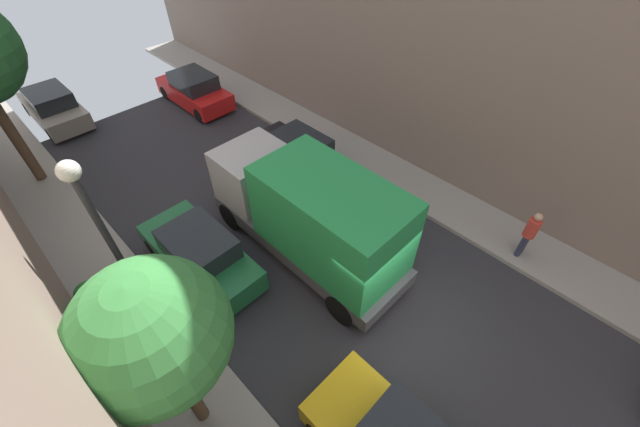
{
  "coord_description": "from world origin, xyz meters",
  "views": [
    {
      "loc": [
        -5.27,
        -2.47,
        9.5
      ],
      "look_at": [
        1.15,
        3.94,
        0.5
      ],
      "focal_mm": 21.47,
      "sensor_mm": 36.0,
      "label": 1
    }
  ],
  "objects_px": {
    "street_tree_0": "(153,335)",
    "parked_car_right_3": "(195,90)",
    "parked_car_left_4": "(54,107)",
    "potted_plant_0": "(90,295)",
    "parked_car_left_3": "(200,254)",
    "delivery_truck": "(310,215)",
    "pedestrian": "(529,233)",
    "parked_car_right_2": "(299,155)",
    "lamp_post": "(100,225)"
  },
  "relations": [
    {
      "from": "parked_car_left_4",
      "to": "parked_car_right_3",
      "type": "xyz_separation_m",
      "value": [
        5.4,
        -3.09,
        0.0
      ]
    },
    {
      "from": "street_tree_0",
      "to": "parked_car_right_2",
      "type": "bearing_deg",
      "value": 33.55
    },
    {
      "from": "street_tree_0",
      "to": "delivery_truck",
      "type": "bearing_deg",
      "value": 18.6
    },
    {
      "from": "parked_car_left_4",
      "to": "street_tree_0",
      "type": "distance_m",
      "value": 16.14
    },
    {
      "from": "parked_car_left_4",
      "to": "parked_car_right_3",
      "type": "bearing_deg",
      "value": -29.8
    },
    {
      "from": "pedestrian",
      "to": "lamp_post",
      "type": "bearing_deg",
      "value": 145.26
    },
    {
      "from": "delivery_truck",
      "to": "street_tree_0",
      "type": "relative_size",
      "value": 1.32
    },
    {
      "from": "parked_car_left_4",
      "to": "parked_car_right_3",
      "type": "relative_size",
      "value": 1.0
    },
    {
      "from": "potted_plant_0",
      "to": "parked_car_left_4",
      "type": "bearing_deg",
      "value": 75.58
    },
    {
      "from": "delivery_truck",
      "to": "pedestrian",
      "type": "xyz_separation_m",
      "value": [
        4.56,
        -4.66,
        -0.71
      ]
    },
    {
      "from": "potted_plant_0",
      "to": "parked_car_left_3",
      "type": "bearing_deg",
      "value": -16.63
    },
    {
      "from": "street_tree_0",
      "to": "lamp_post",
      "type": "bearing_deg",
      "value": 82.34
    },
    {
      "from": "parked_car_right_3",
      "to": "street_tree_0",
      "type": "bearing_deg",
      "value": -121.69
    },
    {
      "from": "pedestrian",
      "to": "street_tree_0",
      "type": "bearing_deg",
      "value": 162.88
    },
    {
      "from": "parked_car_left_4",
      "to": "potted_plant_0",
      "type": "xyz_separation_m",
      "value": [
        -2.88,
        -11.19,
        -0.01
      ]
    },
    {
      "from": "street_tree_0",
      "to": "parked_car_right_3",
      "type": "bearing_deg",
      "value": 58.31
    },
    {
      "from": "delivery_truck",
      "to": "potted_plant_0",
      "type": "distance_m",
      "value": 6.32
    },
    {
      "from": "parked_car_left_4",
      "to": "pedestrian",
      "type": "height_order",
      "value": "pedestrian"
    },
    {
      "from": "parked_car_left_4",
      "to": "pedestrian",
      "type": "bearing_deg",
      "value": -68.69
    },
    {
      "from": "pedestrian",
      "to": "potted_plant_0",
      "type": "xyz_separation_m",
      "value": [
        -10.14,
        7.43,
        -0.36
      ]
    },
    {
      "from": "parked_car_left_4",
      "to": "parked_car_right_2",
      "type": "relative_size",
      "value": 1.0
    },
    {
      "from": "pedestrian",
      "to": "parked_car_right_2",
      "type": "bearing_deg",
      "value": 102.95
    },
    {
      "from": "parked_car_right_2",
      "to": "pedestrian",
      "type": "xyz_separation_m",
      "value": [
        1.86,
        -8.11,
        0.35
      ]
    },
    {
      "from": "pedestrian",
      "to": "delivery_truck",
      "type": "bearing_deg",
      "value": 134.38
    },
    {
      "from": "delivery_truck",
      "to": "street_tree_0",
      "type": "distance_m",
      "value": 5.72
    },
    {
      "from": "parked_car_right_3",
      "to": "potted_plant_0",
      "type": "bearing_deg",
      "value": -135.64
    },
    {
      "from": "parked_car_left_3",
      "to": "parked_car_right_3",
      "type": "height_order",
      "value": "same"
    },
    {
      "from": "pedestrian",
      "to": "potted_plant_0",
      "type": "bearing_deg",
      "value": 143.77
    },
    {
      "from": "street_tree_0",
      "to": "potted_plant_0",
      "type": "xyz_separation_m",
      "value": [
        -0.52,
        4.47,
        -3.13
      ]
    },
    {
      "from": "parked_car_left_3",
      "to": "pedestrian",
      "type": "bearing_deg",
      "value": -42.13
    },
    {
      "from": "parked_car_right_3",
      "to": "street_tree_0",
      "type": "distance_m",
      "value": 15.09
    },
    {
      "from": "delivery_truck",
      "to": "potted_plant_0",
      "type": "relative_size",
      "value": 6.62
    },
    {
      "from": "parked_car_left_3",
      "to": "parked_car_right_2",
      "type": "height_order",
      "value": "same"
    },
    {
      "from": "parked_car_right_3",
      "to": "lamp_post",
      "type": "distance_m",
      "value": 12.05
    },
    {
      "from": "parked_car_right_3",
      "to": "delivery_truck",
      "type": "bearing_deg",
      "value": -103.96
    },
    {
      "from": "parked_car_right_2",
      "to": "pedestrian",
      "type": "bearing_deg",
      "value": -77.05
    },
    {
      "from": "parked_car_right_3",
      "to": "parked_car_left_3",
      "type": "bearing_deg",
      "value": -121.09
    },
    {
      "from": "parked_car_left_3",
      "to": "parked_car_left_4",
      "type": "xyz_separation_m",
      "value": [
        0.0,
        12.05,
        0.0
      ]
    },
    {
      "from": "parked_car_left_3",
      "to": "lamp_post",
      "type": "height_order",
      "value": "lamp_post"
    },
    {
      "from": "parked_car_right_2",
      "to": "lamp_post",
      "type": "height_order",
      "value": "lamp_post"
    },
    {
      "from": "parked_car_left_3",
      "to": "parked_car_left_4",
      "type": "height_order",
      "value": "same"
    },
    {
      "from": "parked_car_right_3",
      "to": "pedestrian",
      "type": "bearing_deg",
      "value": -83.15
    },
    {
      "from": "lamp_post",
      "to": "parked_car_left_3",
      "type": "bearing_deg",
      "value": 6.47
    },
    {
      "from": "delivery_truck",
      "to": "parked_car_right_3",
      "type": "bearing_deg",
      "value": 76.04
    },
    {
      "from": "parked_car_left_3",
      "to": "parked_car_right_2",
      "type": "distance_m",
      "value": 5.61
    },
    {
      "from": "street_tree_0",
      "to": "potted_plant_0",
      "type": "height_order",
      "value": "street_tree_0"
    },
    {
      "from": "parked_car_right_3",
      "to": "delivery_truck",
      "type": "xyz_separation_m",
      "value": [
        -2.7,
        -10.86,
        1.07
      ]
    },
    {
      "from": "parked_car_left_4",
      "to": "potted_plant_0",
      "type": "distance_m",
      "value": 11.55
    },
    {
      "from": "potted_plant_0",
      "to": "parked_car_right_3",
      "type": "bearing_deg",
      "value": 44.36
    },
    {
      "from": "parked_car_left_4",
      "to": "parked_car_right_3",
      "type": "distance_m",
      "value": 6.22
    }
  ]
}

